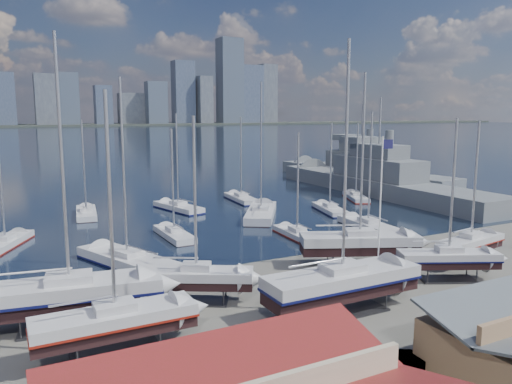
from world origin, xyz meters
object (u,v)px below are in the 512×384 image
flagpole (381,203)px  naval_ship_west (360,172)px  sailboat_cradle_0 (70,294)px  naval_ship_east (377,184)px  car_a (284,357)px

flagpole → naval_ship_west: bearing=52.1°
naval_ship_west → flagpole: naval_ship_west is taller
sailboat_cradle_0 → naval_ship_west: (64.87, 49.69, -0.57)m
naval_ship_east → car_a: (-46.07, -45.39, -0.94)m
sailboat_cradle_0 → car_a: 15.16m
sailboat_cradle_0 → car_a: sailboat_cradle_0 is taller
sailboat_cradle_0 → naval_ship_east: (55.81, 33.86, -0.56)m
sailboat_cradle_0 → naval_ship_east: sailboat_cradle_0 is taller
naval_ship_east → flagpole: size_ratio=4.14×
naval_ship_east → flagpole: bearing=140.1°
naval_ship_east → naval_ship_west: (9.06, 15.82, -0.01)m
naval_ship_west → car_a: size_ratio=10.58×
car_a → flagpole: flagpole is taller
naval_ship_east → naval_ship_west: 18.23m
naval_ship_east → car_a: naval_ship_east is taller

